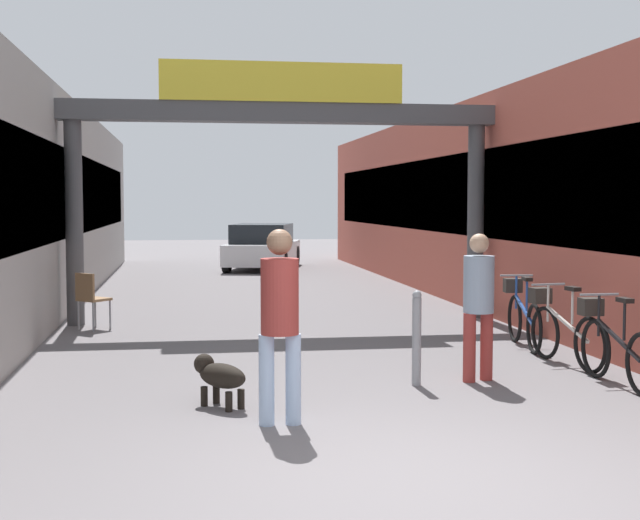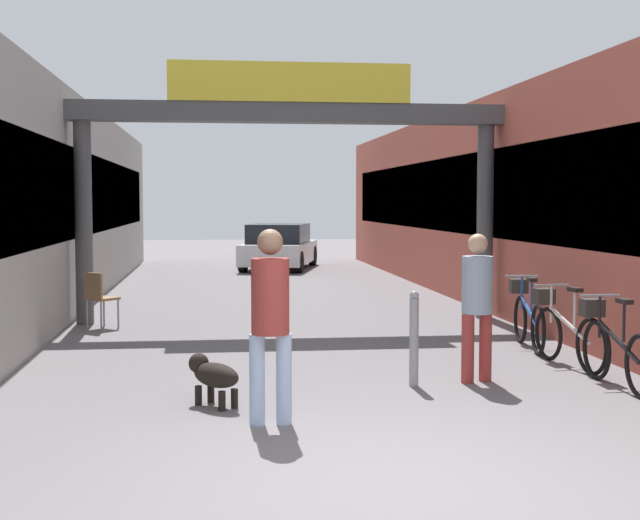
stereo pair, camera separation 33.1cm
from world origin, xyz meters
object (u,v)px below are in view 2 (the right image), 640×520
Objects in this scene: dog_on_leash at (213,375)px; parked_car_white at (279,247)px; bicycle_silver_third at (564,330)px; bicycle_blue_farthest at (527,316)px; pedestrian_companion at (477,298)px; bollard_post_metal at (414,338)px; bicycle_black_second at (613,347)px; pedestrian_with_dog at (270,313)px; cafe_chair_wood_nearer at (98,295)px.

parked_car_white reaches higher than dog_on_leash.
parked_car_white is at bearing 83.70° from dog_on_leash.
bicycle_silver_third is 0.39× the size of parked_car_white.
dog_on_leash is at bearing -145.03° from bicycle_blue_farthest.
dog_on_leash is at bearing -159.00° from bicycle_silver_third.
parked_car_white reaches higher than bicycle_blue_farthest.
bollard_post_metal is (-0.74, -0.13, -0.41)m from pedestrian_companion.
dog_on_leash is at bearing -174.80° from bicycle_black_second.
bollard_post_metal is (2.16, 0.68, 0.22)m from dog_on_leash.
bicycle_blue_farthest is at bearing 90.52° from bicycle_black_second.
pedestrian_companion is 2.61m from bicycle_blue_farthest.
pedestrian_with_dog is 3.99m from bicycle_black_second.
parked_car_white is (-2.33, 14.53, 0.21)m from bicycle_blue_farthest.
pedestrian_with_dog is at bearing -146.97° from bicycle_silver_third.
bicycle_blue_farthest is (3.74, 3.77, -0.57)m from pedestrian_with_dog.
parked_car_white is (-2.35, 17.12, 0.21)m from bicycle_black_second.
bicycle_blue_farthest is at bearing 47.59° from bollard_post_metal.
bicycle_silver_third is at bearing 24.45° from bollard_post_metal.
bollard_post_metal reaches higher than bicycle_silver_third.
bollard_post_metal is at bearing -155.55° from bicycle_silver_third.
bollard_post_metal is (-2.10, -2.30, 0.09)m from bicycle_blue_farthest.
bicycle_black_second is at bearing 17.44° from pedestrian_with_dog.
pedestrian_with_dog reaches higher than parked_car_white.
cafe_chair_wood_nearer is at bearing 134.96° from pedestrian_companion.
dog_on_leash is 0.39× the size of bicycle_black_second.
pedestrian_companion reaches higher than parked_car_white.
bicycle_blue_farthest is at bearing -80.91° from parked_car_white.
bollard_post_metal is (-2.12, 0.29, 0.09)m from bicycle_black_second.
bollard_post_metal is 16.83m from parked_car_white.
parked_car_white reaches higher than bicycle_black_second.
pedestrian_with_dog reaches higher than bollard_post_metal.
bicycle_black_second is at bearing -40.12° from cafe_chair_wood_nearer.
cafe_chair_wood_nearer is (-1.78, 5.50, 0.23)m from dog_on_leash.
dog_on_leash is at bearing -164.32° from pedestrian_companion.
pedestrian_with_dog is 1.04× the size of bicycle_black_second.
bicycle_silver_third reaches higher than cafe_chair_wood_nearer.
bicycle_black_second is (3.77, 1.18, -0.57)m from pedestrian_with_dog.
dog_on_leash is at bearing -162.48° from bollard_post_metal.
bicycle_black_second reaches higher than dog_on_leash.
pedestrian_with_dog is at bearing -138.11° from bollard_post_metal.
bicycle_silver_third is (1.34, 0.81, -0.50)m from pedestrian_companion.
bicycle_black_second is at bearing -7.85° from bollard_post_metal.
bicycle_silver_third is 2.29m from bollard_post_metal.
pedestrian_companion is at bearing -86.69° from parked_car_white.
bicycle_silver_third is 7.16m from cafe_chair_wood_nearer.
pedestrian_companion reaches higher than bicycle_silver_third.
bicycle_silver_third is at bearing 31.25° from pedestrian_companion.
pedestrian_with_dog is at bearing -146.00° from pedestrian_companion.
bicycle_black_second is at bearing -17.02° from pedestrian_companion.
bicycle_blue_farthest is 1.62× the size of bollard_post_metal.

